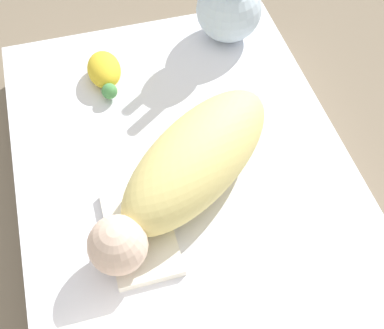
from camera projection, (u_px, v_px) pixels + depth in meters
name	position (u px, v px, depth m)	size (l,w,h in m)	color
ground_plane	(187.00, 203.00, 1.42)	(12.00, 12.00, 0.00)	#7A6B56
bed_mattress	(187.00, 189.00, 1.37)	(1.18, 0.82, 0.13)	white
burp_cloth	(140.00, 232.00, 1.20)	(0.25, 0.15, 0.02)	white
swaddled_baby	(189.00, 167.00, 1.22)	(0.46, 0.53, 0.18)	#EFDB7F
turtle_plush	(105.00, 71.00, 1.48)	(0.17, 0.09, 0.07)	yellow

